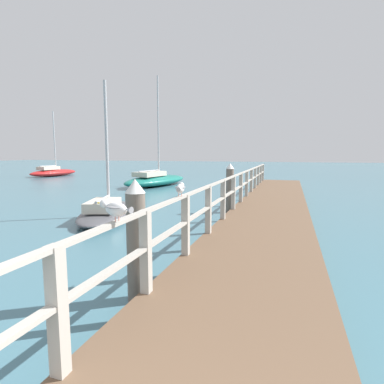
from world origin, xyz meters
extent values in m
cube|color=brown|center=(0.00, 10.89, 0.19)|extent=(2.37, 21.78, 0.38)
cube|color=#B2ADA3|center=(-1.11, 2.35, 0.91)|extent=(0.12, 0.12, 1.07)
cube|color=#B2ADA3|center=(-1.11, 3.90, 0.91)|extent=(0.12, 0.12, 1.07)
cube|color=#B2ADA3|center=(-1.11, 5.46, 0.91)|extent=(0.12, 0.12, 1.07)
cube|color=#B2ADA3|center=(-1.11, 7.01, 0.91)|extent=(0.12, 0.12, 1.07)
cube|color=#B2ADA3|center=(-1.11, 8.56, 0.91)|extent=(0.12, 0.12, 1.07)
cube|color=#B2ADA3|center=(-1.11, 10.11, 0.91)|extent=(0.12, 0.12, 1.07)
cube|color=#B2ADA3|center=(-1.11, 11.67, 0.91)|extent=(0.12, 0.12, 1.07)
cube|color=#B2ADA3|center=(-1.11, 13.22, 0.91)|extent=(0.12, 0.12, 1.07)
cube|color=#B2ADA3|center=(-1.11, 14.77, 0.91)|extent=(0.12, 0.12, 1.07)
cube|color=#B2ADA3|center=(-1.11, 16.32, 0.91)|extent=(0.12, 0.12, 1.07)
cube|color=#B2ADA3|center=(-1.11, 17.87, 0.91)|extent=(0.12, 0.12, 1.07)
cube|color=#B2ADA3|center=(-1.11, 19.43, 0.91)|extent=(0.12, 0.12, 1.07)
cube|color=#B2ADA3|center=(-1.11, 20.98, 0.91)|extent=(0.12, 0.12, 1.07)
cube|color=#B2ADA3|center=(-1.11, 10.89, 1.43)|extent=(0.10, 20.18, 0.04)
cube|color=#B2ADA3|center=(-1.11, 10.89, 0.97)|extent=(0.10, 20.18, 0.04)
cylinder|color=#6B6056|center=(-1.49, 4.37, 0.79)|extent=(0.28, 0.28, 1.59)
cone|color=white|center=(-1.49, 4.37, 1.69)|extent=(0.29, 0.29, 0.20)
cylinder|color=#6B6056|center=(-1.49, 11.52, 0.79)|extent=(0.28, 0.28, 1.59)
cone|color=white|center=(-1.49, 11.52, 1.69)|extent=(0.29, 0.29, 0.20)
ellipsoid|color=white|center=(-1.11, 3.25, 1.57)|extent=(0.30, 0.19, 0.15)
sphere|color=white|center=(-1.28, 3.29, 1.62)|extent=(0.09, 0.09, 0.09)
cone|color=gold|center=(-1.34, 3.30, 1.62)|extent=(0.05, 0.03, 0.02)
cone|color=#939399|center=(-0.94, 3.21, 1.58)|extent=(0.09, 0.09, 0.07)
ellipsoid|color=#939399|center=(-1.11, 3.25, 1.60)|extent=(0.26, 0.22, 0.04)
cylinder|color=tan|center=(-1.10, 3.22, 1.47)|extent=(0.01, 0.01, 0.05)
cylinder|color=tan|center=(-1.09, 3.27, 1.47)|extent=(0.01, 0.01, 0.05)
ellipsoid|color=white|center=(-1.11, 5.19, 1.57)|extent=(0.19, 0.30, 0.15)
sphere|color=white|center=(-1.14, 5.36, 1.62)|extent=(0.09, 0.09, 0.09)
cone|color=gold|center=(-1.16, 5.42, 1.62)|extent=(0.03, 0.05, 0.02)
cone|color=#939399|center=(-1.07, 5.02, 1.58)|extent=(0.09, 0.09, 0.07)
ellipsoid|color=#939399|center=(-1.11, 5.19, 1.60)|extent=(0.22, 0.26, 0.04)
cylinder|color=tan|center=(-1.13, 5.17, 1.47)|extent=(0.01, 0.01, 0.05)
cylinder|color=tan|center=(-1.08, 5.18, 1.47)|extent=(0.01, 0.01, 0.05)
ellipsoid|color=red|center=(-20.71, 24.22, 0.32)|extent=(2.21, 5.34, 0.63)
cylinder|color=#B2B2B7|center=(-20.69, 24.48, 3.32)|extent=(0.10, 0.10, 5.38)
cylinder|color=#B2B2B7|center=(-20.76, 23.57, 0.98)|extent=(0.23, 1.83, 0.08)
cube|color=beige|center=(-20.76, 23.59, 0.78)|extent=(1.15, 1.95, 0.30)
ellipsoid|color=#197266|center=(-7.91, 19.25, 0.34)|extent=(3.21, 6.37, 0.68)
cylinder|color=#B2B2B7|center=(-7.85, 19.55, 3.91)|extent=(0.10, 0.10, 6.46)
cylinder|color=#B2B2B7|center=(-8.05, 18.50, 1.03)|extent=(0.47, 2.11, 0.08)
cube|color=beige|center=(-8.04, 18.53, 0.83)|extent=(1.57, 2.37, 0.30)
ellipsoid|color=#4C4C51|center=(-5.22, 9.33, 0.18)|extent=(2.85, 4.55, 0.36)
cylinder|color=#B2B2B7|center=(-5.29, 9.54, 2.44)|extent=(0.10, 0.10, 4.16)
cylinder|color=#B2B2B7|center=(-5.05, 8.83, 0.71)|extent=(0.56, 1.44, 0.08)
cube|color=beige|center=(-5.05, 8.85, 0.51)|extent=(1.32, 1.74, 0.30)
camera|label=1|loc=(0.60, 0.50, 2.15)|focal=28.82mm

